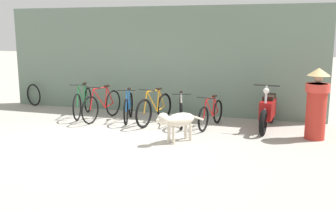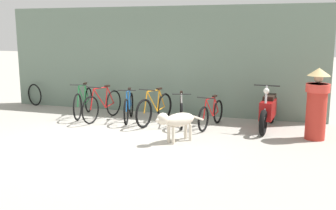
{
  "view_description": "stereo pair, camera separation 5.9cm",
  "coord_description": "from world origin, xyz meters",
  "px_view_note": "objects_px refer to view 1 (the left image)",
  "views": [
    {
      "loc": [
        3.69,
        -7.39,
        2.34
      ],
      "look_at": [
        1.02,
        1.05,
        0.65
      ],
      "focal_mm": 42.0,
      "sensor_mm": 36.0,
      "label": 1
    },
    {
      "loc": [
        3.75,
        -7.37,
        2.34
      ],
      "look_at": [
        1.02,
        1.05,
        0.65
      ],
      "focal_mm": 42.0,
      "sensor_mm": 36.0,
      "label": 2
    }
  ],
  "objects_px": {
    "bicycle_1": "(102,105)",
    "stray_dog": "(177,121)",
    "bicycle_2": "(128,107)",
    "person_in_robes": "(317,102)",
    "bicycle_5": "(211,114)",
    "bicycle_0": "(83,102)",
    "motorcycle": "(268,111)",
    "bicycle_4": "(181,111)",
    "bicycle_3": "(155,109)",
    "spare_tire_left": "(34,95)"
  },
  "relations": [
    {
      "from": "bicycle_0",
      "to": "bicycle_1",
      "type": "relative_size",
      "value": 0.99
    },
    {
      "from": "motorcycle",
      "to": "spare_tire_left",
      "type": "xyz_separation_m",
      "value": [
        -7.19,
        0.82,
        -0.1
      ]
    },
    {
      "from": "bicycle_4",
      "to": "stray_dog",
      "type": "bearing_deg",
      "value": -4.43
    },
    {
      "from": "bicycle_3",
      "to": "bicycle_5",
      "type": "xyz_separation_m",
      "value": [
        1.43,
        0.07,
        -0.05
      ]
    },
    {
      "from": "stray_dog",
      "to": "bicycle_4",
      "type": "bearing_deg",
      "value": -132.11
    },
    {
      "from": "motorcycle",
      "to": "person_in_robes",
      "type": "relative_size",
      "value": 1.24
    },
    {
      "from": "bicycle_2",
      "to": "person_in_robes",
      "type": "bearing_deg",
      "value": 69.05
    },
    {
      "from": "bicycle_2",
      "to": "bicycle_3",
      "type": "bearing_deg",
      "value": 65.16
    },
    {
      "from": "bicycle_0",
      "to": "person_in_robes",
      "type": "height_order",
      "value": "person_in_robes"
    },
    {
      "from": "bicycle_3",
      "to": "bicycle_1",
      "type": "bearing_deg",
      "value": -79.12
    },
    {
      "from": "bicycle_2",
      "to": "motorcycle",
      "type": "distance_m",
      "value": 3.53
    },
    {
      "from": "stray_dog",
      "to": "spare_tire_left",
      "type": "relative_size",
      "value": 1.59
    },
    {
      "from": "bicycle_0",
      "to": "bicycle_4",
      "type": "bearing_deg",
      "value": 73.38
    },
    {
      "from": "bicycle_5",
      "to": "motorcycle",
      "type": "height_order",
      "value": "motorcycle"
    },
    {
      "from": "bicycle_0",
      "to": "bicycle_2",
      "type": "bearing_deg",
      "value": 70.74
    },
    {
      "from": "bicycle_3",
      "to": "stray_dog",
      "type": "distance_m",
      "value": 1.76
    },
    {
      "from": "bicycle_0",
      "to": "bicycle_5",
      "type": "relative_size",
      "value": 1.13
    },
    {
      "from": "bicycle_4",
      "to": "person_in_robes",
      "type": "distance_m",
      "value": 3.2
    },
    {
      "from": "bicycle_4",
      "to": "spare_tire_left",
      "type": "relative_size",
      "value": 2.35
    },
    {
      "from": "person_in_robes",
      "to": "spare_tire_left",
      "type": "distance_m",
      "value": 8.37
    },
    {
      "from": "bicycle_2",
      "to": "person_in_robes",
      "type": "relative_size",
      "value": 1.01
    },
    {
      "from": "bicycle_1",
      "to": "spare_tire_left",
      "type": "height_order",
      "value": "bicycle_1"
    },
    {
      "from": "bicycle_0",
      "to": "motorcycle",
      "type": "height_order",
      "value": "motorcycle"
    },
    {
      "from": "bicycle_0",
      "to": "bicycle_4",
      "type": "xyz_separation_m",
      "value": [
        2.85,
        -0.12,
        -0.04
      ]
    },
    {
      "from": "bicycle_0",
      "to": "person_in_robes",
      "type": "distance_m",
      "value": 6.03
    },
    {
      "from": "bicycle_1",
      "to": "bicycle_4",
      "type": "distance_m",
      "value": 2.14
    },
    {
      "from": "bicycle_3",
      "to": "spare_tire_left",
      "type": "bearing_deg",
      "value": -92.99
    },
    {
      "from": "motorcycle",
      "to": "stray_dog",
      "type": "relative_size",
      "value": 1.76
    },
    {
      "from": "bicycle_4",
      "to": "spare_tire_left",
      "type": "bearing_deg",
      "value": -118.18
    },
    {
      "from": "bicycle_2",
      "to": "bicycle_5",
      "type": "height_order",
      "value": "bicycle_2"
    },
    {
      "from": "bicycle_1",
      "to": "bicycle_4",
      "type": "relative_size",
      "value": 1.1
    },
    {
      "from": "bicycle_0",
      "to": "stray_dog",
      "type": "relative_size",
      "value": 1.61
    },
    {
      "from": "bicycle_5",
      "to": "stray_dog",
      "type": "height_order",
      "value": "bicycle_5"
    },
    {
      "from": "bicycle_1",
      "to": "spare_tire_left",
      "type": "xyz_separation_m",
      "value": [
        -2.95,
        1.12,
        -0.04
      ]
    },
    {
      "from": "bicycle_3",
      "to": "bicycle_5",
      "type": "relative_size",
      "value": 1.08
    },
    {
      "from": "spare_tire_left",
      "to": "motorcycle",
      "type": "bearing_deg",
      "value": -6.53
    },
    {
      "from": "stray_dog",
      "to": "person_in_robes",
      "type": "distance_m",
      "value": 3.04
    },
    {
      "from": "bicycle_1",
      "to": "bicycle_5",
      "type": "xyz_separation_m",
      "value": [
        2.91,
        0.06,
        -0.06
      ]
    },
    {
      "from": "bicycle_5",
      "to": "motorcycle",
      "type": "relative_size",
      "value": 0.81
    },
    {
      "from": "bicycle_5",
      "to": "person_in_robes",
      "type": "bearing_deg",
      "value": 91.01
    },
    {
      "from": "motorcycle",
      "to": "spare_tire_left",
      "type": "bearing_deg",
      "value": -91.92
    },
    {
      "from": "bicycle_1",
      "to": "stray_dog",
      "type": "bearing_deg",
      "value": 66.84
    },
    {
      "from": "spare_tire_left",
      "to": "person_in_robes",
      "type": "bearing_deg",
      "value": -9.82
    },
    {
      "from": "bicycle_5",
      "to": "spare_tire_left",
      "type": "distance_m",
      "value": 5.96
    },
    {
      "from": "bicycle_5",
      "to": "spare_tire_left",
      "type": "xyz_separation_m",
      "value": [
        -5.86,
        1.07,
        0.02
      ]
    },
    {
      "from": "bicycle_0",
      "to": "bicycle_1",
      "type": "distance_m",
      "value": 0.75
    },
    {
      "from": "bicycle_1",
      "to": "bicycle_2",
      "type": "distance_m",
      "value": 0.71
    },
    {
      "from": "bicycle_1",
      "to": "spare_tire_left",
      "type": "bearing_deg",
      "value": -103.64
    },
    {
      "from": "bicycle_4",
      "to": "bicycle_2",
      "type": "bearing_deg",
      "value": -106.79
    },
    {
      "from": "person_in_robes",
      "to": "bicycle_5",
      "type": "bearing_deg",
      "value": -28.1
    }
  ]
}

